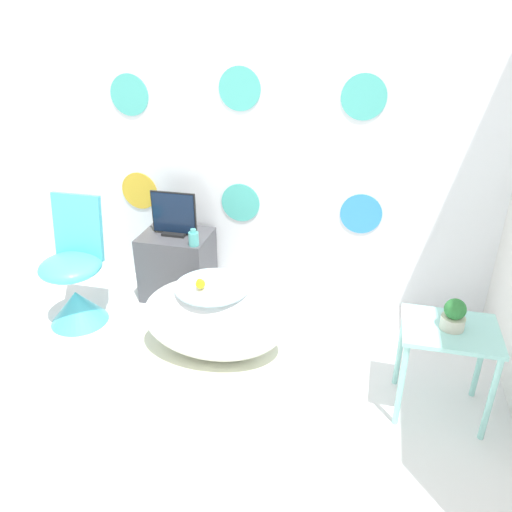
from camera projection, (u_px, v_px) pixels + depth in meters
The scene contains 11 objects.
ground_plane at pixel (156, 454), 2.56m from camera, with size 12.00×12.00×0.00m, color white.
wall_back_dotted at pixel (244, 127), 3.54m from camera, with size 4.65×0.05×2.60m.
rug at pixel (203, 368), 3.16m from camera, with size 1.07×1.00×0.01m.
bathtub at pixel (214, 318), 3.22m from camera, with size 0.95×0.58×0.52m.
rubber_duck at pixel (200, 283), 3.03m from camera, with size 0.06×0.07×0.07m.
chair at pixel (75, 286), 3.53m from camera, with size 0.43×0.43×0.91m.
tv_cabinet at pixel (178, 265), 3.88m from camera, with size 0.52×0.41×0.52m.
tv at pixel (174, 216), 3.70m from camera, with size 0.35×0.12×0.33m.
vase at pixel (194, 238), 3.57m from camera, with size 0.07×0.07×0.13m.
side_table at pixel (448, 344), 2.65m from camera, with size 0.49×0.39×0.55m.
potted_plant_left at pixel (454, 315), 2.57m from camera, with size 0.12×0.12×0.17m.
Camera 1 is at (0.94, -1.66, 2.05)m, focal length 35.00 mm.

